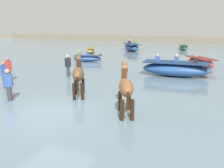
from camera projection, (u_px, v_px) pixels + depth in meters
ground_plane at (53, 119)px, 8.82m from camera, size 120.00×120.00×0.00m
water_surface at (135, 70)px, 17.72m from camera, size 90.00×90.00×0.26m
horse_lead_bay at (78, 75)px, 10.56m from camera, size 1.19×1.84×2.08m
horse_trailing_chestnut at (126, 88)px, 8.36m from camera, size 1.11×1.86×2.07m
boat_near_port at (176, 69)px, 14.88m from camera, size 4.21×1.76×1.37m
boat_far_offshore at (91, 50)px, 27.71m from camera, size 1.91×2.83×0.54m
boat_distant_west at (131, 47)px, 29.84m from camera, size 3.53×4.26×1.33m
boat_distant_east at (183, 47)px, 31.10m from camera, size 1.60×2.75×0.58m
boat_far_inshore at (88, 58)px, 20.98m from camera, size 2.59×1.75×1.00m
boat_mid_channel at (201, 62)px, 18.40m from camera, size 2.68×3.26×0.67m
person_onlooker_left at (9, 71)px, 13.49m from camera, size 0.29×0.37×1.63m
person_wading_close at (9, 87)px, 9.95m from camera, size 0.38×0.35×1.63m
person_spectator_far at (4, 76)px, 11.97m from camera, size 0.37×0.29×1.63m
person_onlooker_right at (68, 67)px, 14.68m from camera, size 0.34×0.38×1.63m
far_shoreline at (183, 40)px, 43.38m from camera, size 80.00×2.40×1.48m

